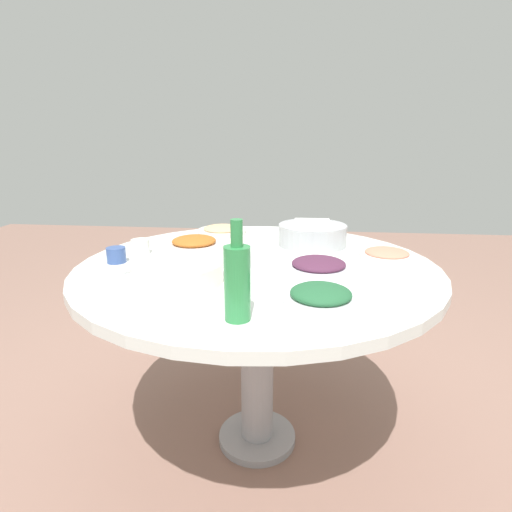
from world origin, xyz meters
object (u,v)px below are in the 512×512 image
(dish_eggplant, at_px, (319,266))
(round_dining_table, at_px, (257,290))
(green_bottle, at_px, (237,281))
(tea_cup_near, at_px, (116,255))
(dish_greens, at_px, (321,297))
(dish_noodles, at_px, (222,230))
(tea_cup_far, at_px, (140,247))
(soup_bowl, at_px, (177,273))
(rice_bowl, at_px, (312,234))
(dish_shrimp, at_px, (387,255))
(dish_stirfry, at_px, (194,243))

(dish_eggplant, bearing_deg, round_dining_table, -21.00)
(green_bottle, xyz_separation_m, tea_cup_near, (0.51, -0.43, -0.07))
(dish_greens, relative_size, dish_noodles, 0.94)
(round_dining_table, height_order, dish_noodles, dish_noodles)
(green_bottle, bearing_deg, tea_cup_far, -50.20)
(soup_bowl, distance_m, dish_noodles, 0.69)
(round_dining_table, height_order, dish_greens, dish_greens)
(round_dining_table, distance_m, tea_cup_near, 0.53)
(soup_bowl, relative_size, green_bottle, 1.13)
(round_dining_table, xyz_separation_m, green_bottle, (0.00, 0.48, 0.21))
(rice_bowl, height_order, dish_noodles, rice_bowl)
(dish_greens, height_order, dish_noodles, dish_greens)
(soup_bowl, distance_m, dish_eggplant, 0.47)
(round_dining_table, bearing_deg, dish_noodles, -65.02)
(dish_greens, bearing_deg, round_dining_table, -60.12)
(soup_bowl, xyz_separation_m, green_bottle, (-0.23, 0.25, 0.07))
(green_bottle, bearing_deg, dish_greens, -151.23)
(dish_greens, bearing_deg, tea_cup_near, -23.94)
(dish_shrimp, bearing_deg, dish_noodles, -27.63)
(dish_eggplant, distance_m, dish_noodles, 0.69)
(dish_greens, distance_m, dish_shrimp, 0.53)
(rice_bowl, height_order, dish_shrimp, rice_bowl)
(rice_bowl, bearing_deg, soup_bowl, 49.70)
(soup_bowl, bearing_deg, dish_eggplant, -161.93)
(dish_shrimp, xyz_separation_m, green_bottle, (0.48, 0.58, 0.08))
(dish_eggplant, bearing_deg, green_bottle, 61.36)
(rice_bowl, height_order, dish_eggplant, rice_bowl)
(dish_stirfry, relative_size, tea_cup_near, 3.66)
(round_dining_table, xyz_separation_m, rice_bowl, (-0.20, -0.28, 0.15))
(dish_shrimp, xyz_separation_m, tea_cup_near, (0.98, 0.14, 0.01))
(green_bottle, height_order, tea_cup_near, green_bottle)
(dish_noodles, distance_m, tea_cup_far, 0.46)
(soup_bowl, relative_size, tea_cup_far, 4.09)
(rice_bowl, relative_size, dish_shrimp, 1.39)
(rice_bowl, bearing_deg, tea_cup_far, 17.05)
(rice_bowl, relative_size, dish_stirfry, 1.13)
(round_dining_table, distance_m, rice_bowl, 0.38)
(dish_shrimp, bearing_deg, green_bottle, 50.57)
(tea_cup_near, distance_m, tea_cup_far, 0.13)
(rice_bowl, distance_m, dish_eggplant, 0.37)
(soup_bowl, height_order, dish_eggplant, soup_bowl)
(round_dining_table, height_order, tea_cup_near, tea_cup_near)
(rice_bowl, distance_m, green_bottle, 0.79)
(dish_stirfry, bearing_deg, soup_bowl, 97.11)
(round_dining_table, xyz_separation_m, dish_stirfry, (0.28, -0.18, 0.13))
(soup_bowl, distance_m, tea_cup_near, 0.33)
(dish_stirfry, distance_m, dish_eggplant, 0.56)
(round_dining_table, relative_size, tea_cup_near, 18.83)
(dish_eggplant, xyz_separation_m, dish_shrimp, (-0.26, -0.18, -0.00))
(green_bottle, bearing_deg, round_dining_table, -90.19)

